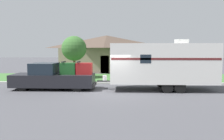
# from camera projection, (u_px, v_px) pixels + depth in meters

# --- Properties ---
(ground_plane) EXTENTS (120.00, 120.00, 0.00)m
(ground_plane) POSITION_uv_depth(u_px,v_px,m) (111.00, 93.00, 14.30)
(ground_plane) COLOR #47474C
(curb_strip) EXTENTS (80.00, 0.30, 0.14)m
(curb_strip) POSITION_uv_depth(u_px,v_px,m) (113.00, 83.00, 18.02)
(curb_strip) COLOR #ADADA8
(curb_strip) RESTS_ON ground_plane
(lawn_strip) EXTENTS (80.00, 7.00, 0.03)m
(lawn_strip) POSITION_uv_depth(u_px,v_px,m) (114.00, 78.00, 21.66)
(lawn_strip) COLOR #3D6B33
(lawn_strip) RESTS_ON ground_plane
(house_across_street) EXTENTS (11.90, 7.86, 4.68)m
(house_across_street) POSITION_uv_depth(u_px,v_px,m) (107.00, 52.00, 29.19)
(house_across_street) COLOR gray
(house_across_street) RESTS_ON ground_plane
(pickup_truck) EXTENTS (5.90, 1.94, 2.01)m
(pickup_truck) POSITION_uv_depth(u_px,v_px,m) (54.00, 77.00, 15.57)
(pickup_truck) COLOR black
(pickup_truck) RESTS_ON ground_plane
(travel_trailer) EXTENTS (8.14, 2.42, 3.53)m
(travel_trailer) POSITION_uv_depth(u_px,v_px,m) (162.00, 63.00, 15.19)
(travel_trailer) COLOR black
(travel_trailer) RESTS_ON ground_plane
(mailbox) EXTENTS (0.48, 0.20, 1.37)m
(mailbox) POSITION_uv_depth(u_px,v_px,m) (204.00, 70.00, 18.71)
(mailbox) COLOR brown
(mailbox) RESTS_ON ground_plane
(tree_in_yard) EXTENTS (2.42, 2.42, 4.14)m
(tree_in_yard) POSITION_uv_depth(u_px,v_px,m) (74.00, 49.00, 21.26)
(tree_in_yard) COLOR brown
(tree_in_yard) RESTS_ON ground_plane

